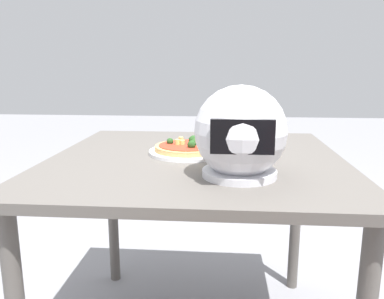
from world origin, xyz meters
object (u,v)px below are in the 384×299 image
object	(u,v)px
motorcycle_helmet	(240,134)
dining_table	(196,180)
pizza	(189,147)
drinking_glass	(247,122)

from	to	relation	value
motorcycle_helmet	dining_table	bearing A→B (deg)	-59.39
pizza	motorcycle_helmet	distance (m)	0.35
dining_table	motorcycle_helmet	bearing A→B (deg)	120.61
motorcycle_helmet	drinking_glass	xyz separation A→B (m)	(-0.06, -0.64, -0.06)
pizza	drinking_glass	distance (m)	0.43
drinking_glass	motorcycle_helmet	bearing A→B (deg)	84.80
motorcycle_helmet	drinking_glass	world-z (taller)	motorcycle_helmet
dining_table	pizza	xyz separation A→B (m)	(0.03, -0.04, 0.11)
pizza	drinking_glass	size ratio (longest dim) A/B	1.73
pizza	motorcycle_helmet	world-z (taller)	motorcycle_helmet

